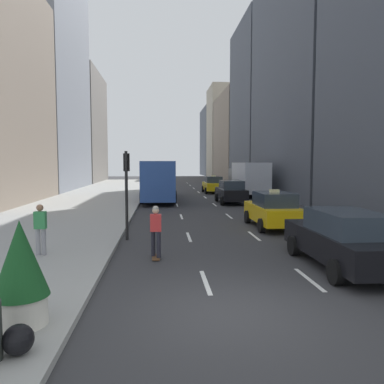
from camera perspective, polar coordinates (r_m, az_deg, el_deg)
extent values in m
plane|color=#333335|center=(8.27, 5.23, -17.78)|extent=(160.00, 160.00, 0.00)
cube|color=#9E9E99|center=(35.13, -13.92, -0.65)|extent=(8.00, 66.00, 0.15)
cube|color=white|center=(10.10, 2.08, -13.55)|extent=(0.12, 2.00, 0.01)
cube|color=white|center=(15.89, -0.48, -6.86)|extent=(0.12, 2.00, 0.01)
cube|color=white|center=(21.80, -1.63, -3.77)|extent=(0.12, 2.00, 0.01)
cube|color=white|center=(27.74, -2.29, -2.00)|extent=(0.12, 2.00, 0.01)
cube|color=white|center=(33.70, -2.71, -0.85)|extent=(0.12, 2.00, 0.01)
cube|color=white|center=(39.68, -3.01, -0.05)|extent=(0.12, 2.00, 0.01)
cube|color=white|center=(45.66, -3.23, 0.55)|extent=(0.12, 2.00, 0.01)
cube|color=white|center=(51.65, -3.40, 1.00)|extent=(0.12, 2.00, 0.01)
cube|color=white|center=(57.64, -3.53, 1.36)|extent=(0.12, 2.00, 0.01)
cube|color=white|center=(10.78, 17.40, -12.58)|extent=(0.12, 2.00, 0.01)
cube|color=white|center=(16.33, 9.43, -6.62)|extent=(0.12, 2.00, 0.01)
cube|color=white|center=(22.12, 5.64, -3.67)|extent=(0.12, 2.00, 0.01)
cube|color=white|center=(28.00, 3.45, -1.94)|extent=(0.12, 2.00, 0.01)
cube|color=white|center=(33.91, 2.02, -0.81)|extent=(0.12, 2.00, 0.01)
cube|color=white|center=(39.86, 1.02, -0.02)|extent=(0.12, 2.00, 0.01)
cube|color=white|center=(45.82, 0.27, 0.57)|extent=(0.12, 2.00, 0.01)
cube|color=white|center=(51.78, -0.30, 1.02)|extent=(0.12, 2.00, 0.01)
cube|color=white|center=(57.76, -0.75, 1.38)|extent=(0.12, 2.00, 0.01)
cube|color=white|center=(17.22, 18.56, -6.21)|extent=(0.12, 2.00, 0.01)
cube|color=white|center=(22.78, 12.60, -3.52)|extent=(0.12, 2.00, 0.01)
cube|color=white|center=(28.52, 9.03, -1.87)|extent=(0.12, 2.00, 0.01)
cube|color=white|center=(34.35, 6.66, -0.77)|extent=(0.12, 2.00, 0.01)
cube|color=white|center=(40.23, 4.99, 0.00)|extent=(0.12, 2.00, 0.01)
cube|color=white|center=(46.14, 3.74, 0.58)|extent=(0.12, 2.00, 0.01)
cube|color=white|center=(52.07, 2.78, 1.03)|extent=(0.12, 2.00, 0.01)
cube|color=white|center=(58.02, 2.01, 1.39)|extent=(0.12, 2.00, 0.01)
cube|color=gray|center=(47.77, -21.00, 18.38)|extent=(6.00, 16.68, 29.69)
cube|color=slate|center=(62.86, -16.49, 9.33)|extent=(6.00, 15.30, 17.30)
cube|color=#4C515B|center=(37.63, 17.07, 17.75)|extent=(6.00, 17.55, 23.79)
cube|color=#4C515B|center=(52.35, 10.41, 12.77)|extent=(6.00, 13.21, 21.49)
cube|color=gray|center=(67.53, 6.80, 8.21)|extent=(6.00, 17.48, 15.12)
cube|color=#A89E89|center=(82.20, 4.74, 9.01)|extent=(6.00, 10.43, 19.31)
cube|color=#4C515B|center=(94.74, 3.46, 7.58)|extent=(6.00, 14.58, 16.55)
cube|color=yellow|center=(38.92, 3.22, 0.90)|extent=(1.80, 4.40, 0.76)
cube|color=#28333D|center=(38.62, 3.28, 1.92)|extent=(1.58, 2.29, 0.64)
cube|color=#F2E599|center=(38.60, 3.29, 2.49)|extent=(0.44, 0.20, 0.14)
cylinder|color=black|center=(40.18, 1.68, 0.48)|extent=(0.22, 0.66, 0.66)
cylinder|color=black|center=(40.42, 4.22, 0.49)|extent=(0.22, 0.66, 0.66)
cylinder|color=black|center=(37.48, 2.15, 0.19)|extent=(0.22, 0.66, 0.66)
cylinder|color=black|center=(37.73, 4.86, 0.20)|extent=(0.22, 0.66, 0.66)
cube|color=yellow|center=(18.51, 12.15, -3.14)|extent=(1.80, 4.40, 0.76)
cube|color=#28333D|center=(18.18, 12.42, -1.06)|extent=(1.58, 2.29, 0.64)
cube|color=#F2E599|center=(18.15, 12.44, 0.17)|extent=(0.44, 0.20, 0.14)
cylinder|color=black|center=(19.64, 8.46, -3.77)|extent=(0.22, 0.66, 0.66)
cylinder|color=black|center=(20.12, 13.46, -3.65)|extent=(0.22, 0.66, 0.66)
cylinder|color=black|center=(17.03, 10.54, -5.07)|extent=(0.22, 0.66, 0.66)
cylinder|color=black|center=(17.58, 16.23, -4.87)|extent=(0.22, 0.66, 0.66)
cube|color=black|center=(29.09, 5.92, -0.27)|extent=(1.80, 4.58, 0.81)
cube|color=#28333D|center=(28.77, 6.03, 1.13)|extent=(1.58, 2.38, 0.64)
cylinder|color=black|center=(30.37, 3.75, -0.82)|extent=(0.22, 0.66, 0.66)
cylinder|color=black|center=(30.68, 7.08, -0.80)|extent=(0.22, 0.66, 0.66)
cylinder|color=black|center=(27.58, 4.62, -1.37)|extent=(0.22, 0.66, 0.66)
cylinder|color=black|center=(27.93, 8.26, -1.33)|extent=(0.22, 0.66, 0.66)
cube|color=black|center=(12.11, 21.77, -7.36)|extent=(1.80, 4.97, 0.76)
cube|color=#28333D|center=(11.73, 22.52, -4.28)|extent=(1.58, 2.59, 0.64)
cylinder|color=black|center=(13.23, 15.19, -7.91)|extent=(0.22, 0.66, 0.66)
cylinder|color=black|center=(13.94, 22.23, -7.46)|extent=(0.22, 0.66, 0.66)
cylinder|color=black|center=(10.47, 21.03, -11.34)|extent=(0.22, 0.66, 0.66)
cube|color=#2D519E|center=(31.83, -5.14, 2.06)|extent=(2.50, 11.60, 2.90)
cube|color=#28333D|center=(37.56, -5.07, 2.96)|extent=(2.30, 0.12, 1.40)
cube|color=#28333D|center=(31.85, -7.32, 2.67)|extent=(0.08, 9.86, 1.10)
cube|color=yellow|center=(37.55, -5.08, 4.34)|extent=(1.50, 0.10, 0.36)
cylinder|color=black|center=(35.52, -7.10, 0.19)|extent=(0.30, 1.00, 1.00)
cylinder|color=black|center=(35.50, -3.06, 0.22)|extent=(0.30, 1.00, 1.00)
cylinder|color=black|center=(28.77, -7.66, -0.81)|extent=(0.30, 1.00, 1.00)
cylinder|color=black|center=(28.74, -2.68, -0.78)|extent=(0.30, 1.00, 1.00)
cube|color=#262628|center=(38.92, 7.41, 2.04)|extent=(2.10, 2.40, 2.10)
cube|color=#28333D|center=(40.03, 7.07, 2.54)|extent=(1.90, 0.10, 0.90)
cube|color=silver|center=(34.81, 8.86, 2.23)|extent=(2.30, 6.00, 2.70)
cylinder|color=black|center=(38.77, 5.88, 0.49)|extent=(0.28, 0.90, 0.90)
cylinder|color=black|center=(39.21, 8.90, 0.50)|extent=(0.28, 0.90, 0.90)
cylinder|color=black|center=(33.47, 7.40, -0.15)|extent=(0.28, 0.90, 0.90)
cylinder|color=black|center=(34.03, 11.19, -0.13)|extent=(0.28, 0.90, 0.90)
cube|color=brown|center=(12.48, -5.51, -9.84)|extent=(0.24, 0.80, 0.03)
cylinder|color=black|center=(12.75, -5.49, -9.64)|extent=(0.18, 0.05, 0.05)
cylinder|color=black|center=(12.21, -5.53, -10.28)|extent=(0.18, 0.05, 0.05)
cylinder|color=#23232D|center=(12.49, -5.93, -7.78)|extent=(0.14, 0.14, 0.84)
cylinder|color=#23232D|center=(12.26, -5.11, -8.01)|extent=(0.14, 0.14, 0.84)
cube|color=red|center=(12.24, -5.55, -4.69)|extent=(0.36, 0.22, 0.56)
sphere|color=beige|center=(12.19, -5.56, -2.83)|extent=(0.22, 0.22, 0.22)
sphere|color=#B2AD9E|center=(12.18, -5.56, -2.55)|extent=(0.20, 0.20, 0.20)
cylinder|color=silver|center=(7.85, -24.45, -16.10)|extent=(0.90, 0.90, 0.55)
cylinder|color=#382819|center=(7.77, -24.51, -14.41)|extent=(0.83, 0.83, 0.06)
cone|color=#195123|center=(7.57, -24.69, -9.16)|extent=(1.00, 1.00, 1.40)
sphere|color=black|center=(6.81, -24.95, -19.72)|extent=(0.48, 0.48, 0.48)
cylinder|color=gray|center=(13.17, -22.41, -7.04)|extent=(0.14, 0.14, 0.86)
cylinder|color=gray|center=(13.11, -21.65, -7.06)|extent=(0.14, 0.14, 0.86)
cube|color=#338C4C|center=(13.02, -22.12, -3.98)|extent=(0.36, 0.22, 0.56)
sphere|color=#9E7051|center=(12.97, -22.17, -2.24)|extent=(0.22, 0.22, 0.22)
cylinder|color=black|center=(15.31, -9.95, -0.58)|extent=(0.12, 0.12, 3.60)
cube|color=black|center=(15.43, -9.95, 4.48)|extent=(0.24, 0.20, 0.72)
sphere|color=red|center=(15.55, -9.93, 5.33)|extent=(0.14, 0.14, 0.14)
sphere|color=#4C3F14|center=(15.54, -9.92, 4.48)|extent=(0.14, 0.14, 0.14)
sphere|color=#198C2D|center=(15.54, -9.90, 3.63)|extent=(0.14, 0.14, 0.14)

